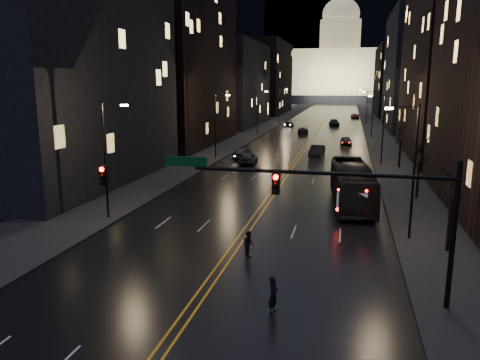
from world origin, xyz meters
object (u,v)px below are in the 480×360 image
Objects in this scene: bus at (352,185)px; pedestrian_a at (273,295)px; oncoming_car_a at (248,158)px; receding_car_a at (317,151)px; pedestrian_b at (249,244)px; traffic_signal at (327,197)px; oncoming_car_b at (243,154)px.

bus is 7.14× the size of pedestrian_a.
receding_car_a is at bearing -136.48° from oncoming_car_a.
receding_car_a is 2.80× the size of pedestrian_a.
pedestrian_a is 1.12× the size of pedestrian_b.
bus is (1.32, 18.80, -3.35)m from traffic_signal.
traffic_signal is 45.82m from receding_car_a.
pedestrian_b is (6.89, -32.26, -0.01)m from oncoming_car_a.
pedestrian_a is at bearing -83.33° from receding_car_a.
oncoming_car_b is at bearing -148.16° from receding_car_a.
receding_car_a is (-3.41, 45.49, -4.29)m from traffic_signal.
pedestrian_b is at bearing 99.69° from oncoming_car_a.
receding_car_a is 47.50m from pedestrian_a.
traffic_signal is 9.80× the size of pedestrian_a.
traffic_signal is 7.98m from pedestrian_b.
oncoming_car_b is (-13.21, 40.57, -4.35)m from traffic_signal.
traffic_signal reaches higher than pedestrian_b.
bus is at bearing 85.99° from traffic_signal.
oncoming_car_a is 40.15m from pedestrian_a.
traffic_signal is 3.80× the size of oncoming_car_b.
receding_car_a reaches higher than oncoming_car_b.
pedestrian_b is (8.48, -35.81, 0.04)m from oncoming_car_b.
oncoming_car_b is at bearing 108.03° from traffic_signal.
receding_car_a reaches higher than oncoming_car_a.
bus is 26.19m from oncoming_car_b.
pedestrian_a is at bearing -104.50° from bus.
oncoming_car_b is at bearing 118.69° from bus.
traffic_signal is 10.95× the size of pedestrian_b.
oncoming_car_a reaches higher than oncoming_car_b.
oncoming_car_a is (-12.94, 18.22, -0.95)m from bus.
traffic_signal reaches higher than receding_car_a.
receding_car_a is at bearing -150.50° from oncoming_car_b.
pedestrian_a is (11.05, -42.56, 0.13)m from oncoming_car_b.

